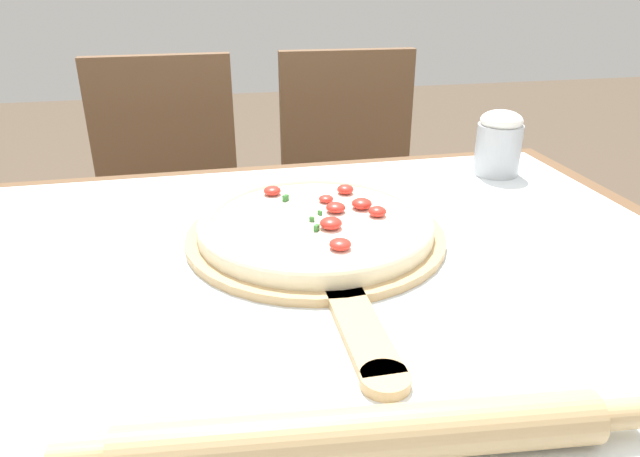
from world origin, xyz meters
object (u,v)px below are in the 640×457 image
at_px(pizza, 316,223).
at_px(chair_left, 170,205).
at_px(chair_right, 351,191).
at_px(rolling_pin, 363,435).
at_px(flour_cup, 499,142).
at_px(pizza_peel, 318,240).

height_order(pizza, chair_left, chair_left).
xyz_separation_m(pizza, chair_right, (0.26, 0.75, -0.25)).
xyz_separation_m(rolling_pin, flour_cup, (0.44, 0.62, 0.04)).
relative_size(chair_left, flour_cup, 7.47).
bearing_deg(chair_right, flour_cup, -72.54).
distance_m(chair_left, flour_cup, 0.88).
bearing_deg(pizza_peel, rolling_pin, -96.58).
height_order(pizza, rolling_pin, pizza).
distance_m(pizza_peel, rolling_pin, 0.39).
xyz_separation_m(pizza, flour_cup, (0.39, 0.21, 0.04)).
bearing_deg(rolling_pin, pizza, 83.61).
bearing_deg(chair_left, pizza_peel, -72.52).
bearing_deg(flour_cup, rolling_pin, -125.39).
distance_m(pizza, rolling_pin, 0.41).
height_order(rolling_pin, chair_left, chair_left).
height_order(pizza_peel, pizza, pizza).
distance_m(pizza_peel, chair_right, 0.84).
height_order(chair_right, flour_cup, chair_right).
distance_m(rolling_pin, flour_cup, 0.76).
distance_m(chair_right, flour_cup, 0.62).
relative_size(rolling_pin, chair_left, 0.53).
relative_size(pizza, chair_left, 0.37).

